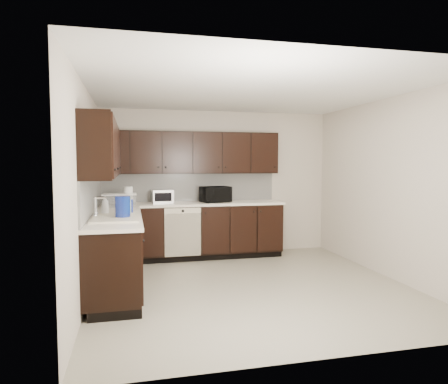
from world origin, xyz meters
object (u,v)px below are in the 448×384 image
at_px(sink, 115,224).
at_px(toaster_oven, 163,196).
at_px(blue_pitcher, 123,207).
at_px(microwave, 215,194).
at_px(storage_bin, 120,200).

xyz_separation_m(sink, toaster_oven, (0.69, 1.78, 0.17)).
distance_m(sink, blue_pitcher, 0.21).
xyz_separation_m(sink, microwave, (1.57, 1.69, 0.19)).
height_order(toaster_oven, storage_bin, toaster_oven).
relative_size(storage_bin, blue_pitcher, 1.80).
bearing_deg(sink, microwave, 47.13).
distance_m(microwave, storage_bin, 1.59).
bearing_deg(microwave, storage_bin, 178.18).
bearing_deg(toaster_oven, storage_bin, -153.17).
relative_size(sink, storage_bin, 1.71).
xyz_separation_m(toaster_oven, blue_pitcher, (-0.60, -1.79, 0.03)).
height_order(microwave, blue_pitcher, blue_pitcher).
bearing_deg(blue_pitcher, toaster_oven, 91.65).
height_order(sink, microwave, same).
xyz_separation_m(sink, blue_pitcher, (0.09, -0.01, 0.19)).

